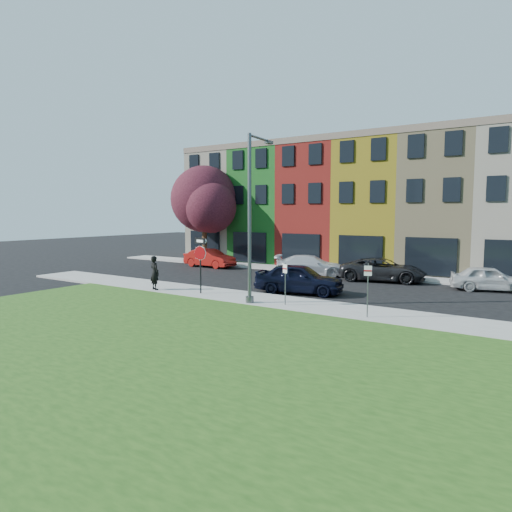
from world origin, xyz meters
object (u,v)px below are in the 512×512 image
Objects in this scene: man at (155,273)px; street_lamp at (252,218)px; stop_sign at (200,254)px; sedan_near at (299,279)px.

street_lamp is at bearing -162.23° from man.
stop_sign is 1.57× the size of man.
man is at bearing 107.26° from sedan_near.
street_lamp reaches higher than sedan_near.
man is 7.30m from street_lamp.
stop_sign is 3.21m from man.
man is (-2.93, -0.55, -1.19)m from stop_sign.
sedan_near is (4.18, 3.52, -1.44)m from stop_sign.
man is at bearing -150.85° from stop_sign.
stop_sign is at bearing -152.78° from man.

